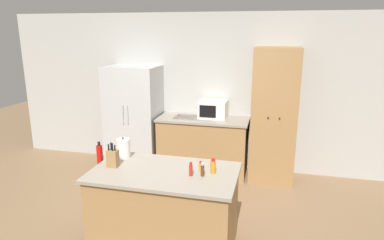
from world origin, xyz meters
name	(u,v)px	position (x,y,z in m)	size (l,w,h in m)	color
ground_plane	(168,239)	(0.00, 0.00, 0.00)	(14.00, 14.00, 0.00)	#846647
wall_back	(209,92)	(0.00, 2.33, 1.30)	(7.20, 0.06, 2.60)	#B2B2AD
refrigerator	(134,118)	(-1.22, 1.97, 0.87)	(0.86, 0.69, 1.74)	#B7BABC
back_counter	(203,145)	(-0.02, 1.99, 0.47)	(1.48, 0.65, 0.93)	#9E7547
pantry_cabinet	(274,116)	(1.09, 2.00, 1.04)	(0.68, 0.63, 2.08)	#9E7547
kitchen_island	(165,209)	(0.01, -0.11, 0.45)	(1.54, 0.89, 0.89)	#9E7547
microwave	(213,109)	(0.12, 2.09, 1.07)	(0.44, 0.39, 0.28)	white
knife_block	(113,158)	(-0.56, -0.13, 0.99)	(0.12, 0.09, 0.27)	#9E7547
spice_bottle_tall_dark	(191,169)	(0.31, -0.16, 0.96)	(0.04, 0.04, 0.14)	#B2281E
spice_bottle_short_red	(213,166)	(0.52, -0.03, 0.96)	(0.06, 0.06, 0.16)	orange
spice_bottle_amber_oil	(201,167)	(0.39, -0.03, 0.94)	(0.04, 0.04, 0.11)	gold
spice_bottle_green_herb	(202,170)	(0.43, -0.14, 0.96)	(0.04, 0.04, 0.15)	#563319
kettle	(123,148)	(-0.57, 0.15, 1.00)	(0.16, 0.16, 0.24)	white
fire_extinguisher	(100,156)	(-1.81, 1.77, 0.20)	(0.11, 0.11, 0.45)	red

